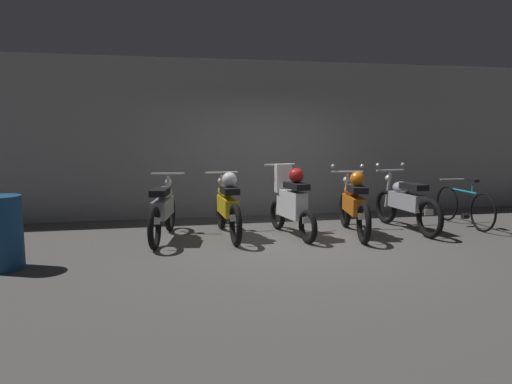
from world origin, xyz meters
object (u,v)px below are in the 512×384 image
Objects in this scene: motorbike_slot_0 at (163,209)px; bicycle at (464,206)px; motorbike_slot_3 at (354,204)px; motorbike_slot_2 at (291,202)px; trash_bin at (2,233)px; motorbike_slot_1 at (227,205)px; motorbike_slot_4 at (406,202)px.

motorbike_slot_0 is 5.42m from bicycle.
motorbike_slot_3 is (3.13, -0.27, 0.04)m from motorbike_slot_0.
motorbike_slot_2 is 1.06m from motorbike_slot_3.
bicycle is (3.33, 0.16, -0.20)m from motorbike_slot_2.
bicycle is (2.28, 0.29, -0.17)m from motorbike_slot_3.
motorbike_slot_0 is 1.00× the size of motorbike_slot_3.
motorbike_slot_3 is (1.05, -0.13, -0.04)m from motorbike_slot_2.
motorbike_slot_1 is at bearing 22.73° from trash_bin.
motorbike_slot_2 is at bearing -4.02° from motorbike_slot_0.
motorbike_slot_3 is at bearing -6.86° from motorbike_slot_2.
bicycle is at bearing 0.21° from motorbike_slot_1.
motorbike_slot_4 is 6.27m from trash_bin.
motorbike_slot_2 is 0.97× the size of bicycle.
motorbike_slot_3 is at bearing -7.39° from motorbike_slot_1.
trash_bin is (-5.12, -0.99, -0.06)m from motorbike_slot_3.
motorbike_slot_3 is 0.99× the size of motorbike_slot_4.
motorbike_slot_3 is at bearing -170.71° from motorbike_slot_4.
trash_bin is at bearing -157.27° from motorbike_slot_1.
motorbike_slot_1 is 1.00× the size of motorbike_slot_4.
motorbike_slot_0 reaches higher than bicycle.
motorbike_slot_1 reaches higher than motorbike_slot_0.
motorbike_slot_3 reaches higher than motorbike_slot_0.
motorbike_slot_0 is at bearing -179.85° from bicycle.
motorbike_slot_2 is 4.22m from trash_bin.
motorbike_slot_2 is (1.04, -0.15, 0.04)m from motorbike_slot_1.
motorbike_slot_1 is at bearing 178.15° from motorbike_slot_4.
motorbike_slot_3 reaches higher than trash_bin.
motorbike_slot_3 reaches higher than motorbike_slot_1.
motorbike_slot_4 is at bearing 9.29° from motorbike_slot_3.
trash_bin is (-4.06, -1.12, -0.10)m from motorbike_slot_2.
motorbike_slot_0 is at bearing 179.93° from motorbike_slot_1.
motorbike_slot_2 is 0.86× the size of motorbike_slot_4.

